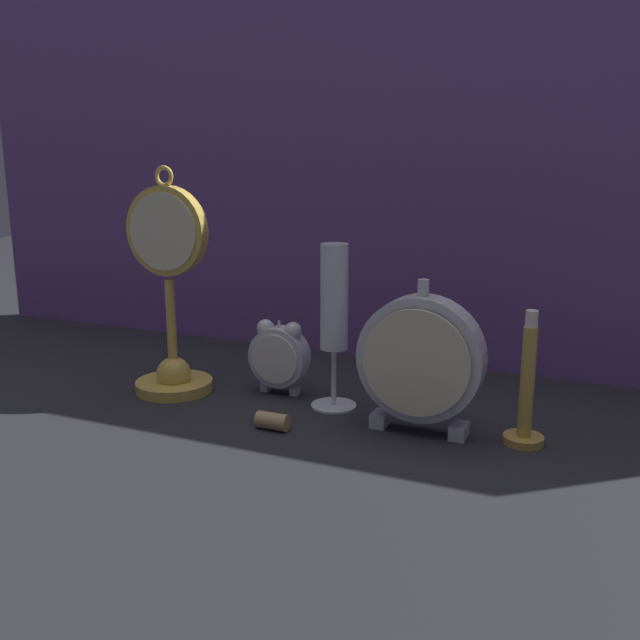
{
  "coord_description": "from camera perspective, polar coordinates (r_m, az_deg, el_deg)",
  "views": [
    {
      "loc": [
        0.38,
        -0.8,
        0.35
      ],
      "look_at": [
        0.0,
        0.08,
        0.12
      ],
      "focal_mm": 40.0,
      "sensor_mm": 36.0,
      "label": 1
    }
  ],
  "objects": [
    {
      "name": "ground_plane",
      "position": [
        0.95,
        -1.93,
        -7.97
      ],
      "size": [
        4.0,
        4.0,
        0.0
      ],
      "primitive_type": "plane",
      "color": "#232328"
    },
    {
      "name": "fabric_backdrop_drape",
      "position": [
        1.19,
        4.87,
        14.23
      ],
      "size": [
        1.64,
        0.01,
        0.73
      ],
      "primitive_type": "cube",
      "color": "#6B478E",
      "rests_on": "ground_plane"
    },
    {
      "name": "pocket_watch_on_stand",
      "position": [
        1.05,
        -11.89,
        0.98
      ],
      "size": [
        0.13,
        0.11,
        0.33
      ],
      "color": "gold",
      "rests_on": "ground_plane"
    },
    {
      "name": "alarm_clock_twin_bell",
      "position": [
        1.04,
        -3.29,
        -2.7
      ],
      "size": [
        0.09,
        0.03,
        0.11
      ],
      "color": "silver",
      "rests_on": "ground_plane"
    },
    {
      "name": "mantel_clock_silver",
      "position": [
        0.89,
        8.05,
        -3.17
      ],
      "size": [
        0.16,
        0.04,
        0.2
      ],
      "color": "silver",
      "rests_on": "ground_plane"
    },
    {
      "name": "champagne_flute",
      "position": [
        0.96,
        1.14,
        0.7
      ],
      "size": [
        0.06,
        0.06,
        0.23
      ],
      "color": "silver",
      "rests_on": "ground_plane"
    },
    {
      "name": "brass_candlestick",
      "position": [
        0.9,
        16.16,
        -6.08
      ],
      "size": [
        0.05,
        0.05,
        0.17
      ],
      "color": "gold",
      "rests_on": "ground_plane"
    },
    {
      "name": "wine_cork",
      "position": [
        0.92,
        -3.82,
        -8.08
      ],
      "size": [
        0.04,
        0.02,
        0.02
      ],
      "primitive_type": "cylinder",
      "rotation": [
        0.0,
        1.57,
        0.0
      ],
      "color": "tan",
      "rests_on": "ground_plane"
    }
  ]
}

